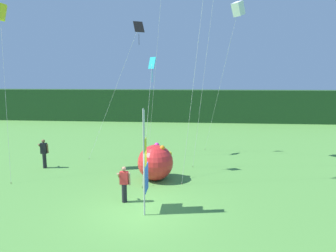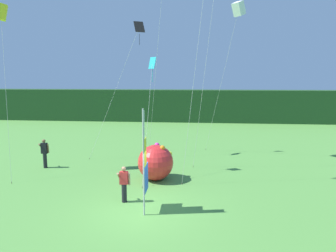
# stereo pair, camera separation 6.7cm
# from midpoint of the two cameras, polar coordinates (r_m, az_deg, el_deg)

# --- Properties ---
(ground_plane) EXTENTS (120.00, 120.00, 0.00)m
(ground_plane) POSITION_cam_midpoint_polar(r_m,az_deg,el_deg) (12.86, -4.34, -15.56)
(ground_plane) COLOR #518E3D
(distant_treeline) EXTENTS (80.00, 2.40, 3.83)m
(distant_treeline) POSITION_cam_midpoint_polar(r_m,az_deg,el_deg) (36.90, 2.17, 3.86)
(distant_treeline) COLOR #1E421E
(distant_treeline) RESTS_ON ground
(banner_flag) EXTENTS (0.06, 1.03, 4.22)m
(banner_flag) POSITION_cam_midpoint_polar(r_m,az_deg,el_deg) (12.03, -4.22, -7.03)
(banner_flag) COLOR #B7B7BC
(banner_flag) RESTS_ON ground
(person_near_banner) EXTENTS (0.55, 0.48, 1.74)m
(person_near_banner) POSITION_cam_midpoint_polar(r_m,az_deg,el_deg) (19.49, -22.13, -4.66)
(person_near_banner) COLOR black
(person_near_banner) RESTS_ON ground
(person_mid_field) EXTENTS (0.55, 0.48, 1.60)m
(person_mid_field) POSITION_cam_midpoint_polar(r_m,az_deg,el_deg) (13.42, -8.14, -10.63)
(person_mid_field) COLOR black
(person_mid_field) RESTS_ON ground
(inflatable_balloon) EXTENTS (1.87, 1.87, 1.92)m
(inflatable_balloon) POSITION_cam_midpoint_polar(r_m,az_deg,el_deg) (16.03, -2.22, -6.86)
(inflatable_balloon) COLOR red
(inflatable_balloon) RESTS_ON ground
(kite_white_box_0) EXTENTS (2.28, 2.83, 10.02)m
(kite_white_box_0) POSITION_cam_midpoint_polar(r_m,az_deg,el_deg) (20.47, 13.25, 20.62)
(kite_white_box_0) COLOR brown
(kite_white_box_0) RESTS_ON ground
(kite_black_diamond_2) EXTENTS (3.68, 1.52, 8.94)m
(kite_black_diamond_2) POSITION_cam_midpoint_polar(r_m,az_deg,el_deg) (20.48, -5.89, 16.70)
(kite_black_diamond_2) COLOR brown
(kite_black_diamond_2) RESTS_ON ground
(kite_cyan_diamond_3) EXTENTS (0.47, 2.89, 6.45)m
(kite_cyan_diamond_3) POSITION_cam_midpoint_polar(r_m,az_deg,el_deg) (16.62, -2.99, 10.12)
(kite_cyan_diamond_3) COLOR brown
(kite_cyan_diamond_3) RESTS_ON ground
(kite_yellow_box_5) EXTENTS (1.58, 2.46, 9.28)m
(kite_yellow_box_5) POSITION_cam_midpoint_polar(r_m,az_deg,el_deg) (19.42, -28.87, 18.24)
(kite_yellow_box_5) COLOR brown
(kite_yellow_box_5) RESTS_ON ground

